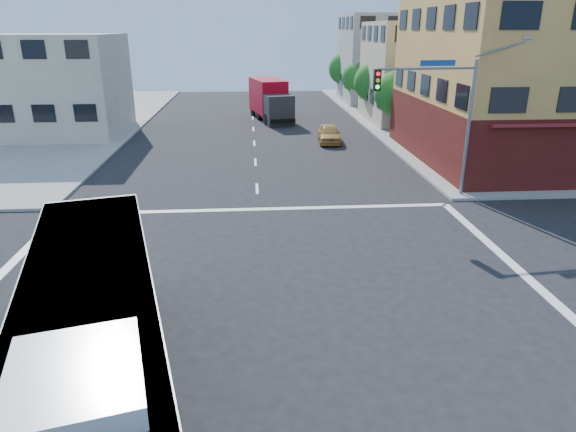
{
  "coord_description": "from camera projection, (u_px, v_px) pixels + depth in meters",
  "views": [
    {
      "loc": [
        -0.31,
        -14.48,
        8.43
      ],
      "look_at": [
        1.01,
        3.22,
        1.91
      ],
      "focal_mm": 32.0,
      "sensor_mm": 36.0,
      "label": 1
    }
  ],
  "objects": [
    {
      "name": "ground",
      "position": [
        264.0,
        307.0,
        16.49
      ],
      "size": [
        120.0,
        120.0,
        0.0
      ],
      "primitive_type": "plane",
      "color": "black",
      "rests_on": "ground"
    },
    {
      "name": "corner_building_ne",
      "position": [
        563.0,
        70.0,
        33.16
      ],
      "size": [
        18.1,
        15.44,
        14.0
      ],
      "color": "#D89D4D",
      "rests_on": "ground"
    },
    {
      "name": "building_east_near",
      "position": [
        434.0,
        73.0,
        47.93
      ],
      "size": [
        12.06,
        10.06,
        9.0
      ],
      "color": "#BDAE91",
      "rests_on": "ground"
    },
    {
      "name": "building_east_far",
      "position": [
        394.0,
        59.0,
        60.87
      ],
      "size": [
        12.06,
        10.06,
        10.0
      ],
      "color": "#9E9D99",
      "rests_on": "ground"
    },
    {
      "name": "building_west",
      "position": [
        44.0,
        86.0,
        41.98
      ],
      "size": [
        12.06,
        10.06,
        8.0
      ],
      "color": "beige",
      "rests_on": "ground"
    },
    {
      "name": "signal_mast_ne",
      "position": [
        439.0,
        102.0,
        25.35
      ],
      "size": [
        7.91,
        1.13,
        8.07
      ],
      "color": "slate",
      "rests_on": "ground"
    },
    {
      "name": "street_tree_a",
      "position": [
        397.0,
        91.0,
        42.22
      ],
      "size": [
        3.6,
        3.6,
        5.53
      ],
      "color": "#3D2316",
      "rests_on": "ground"
    },
    {
      "name": "street_tree_b",
      "position": [
        375.0,
        79.0,
        49.66
      ],
      "size": [
        3.8,
        3.8,
        5.79
      ],
      "color": "#3D2316",
      "rests_on": "ground"
    },
    {
      "name": "street_tree_c",
      "position": [
        358.0,
        75.0,
        57.25
      ],
      "size": [
        3.4,
        3.4,
        5.29
      ],
      "color": "#3D2316",
      "rests_on": "ground"
    },
    {
      "name": "street_tree_d",
      "position": [
        345.0,
        67.0,
        64.59
      ],
      "size": [
        4.0,
        4.0,
        6.03
      ],
      "color": "#3D2316",
      "rests_on": "ground"
    },
    {
      "name": "transit_bus",
      "position": [
        94.0,
        357.0,
        10.91
      ],
      "size": [
        5.84,
        13.12,
        3.8
      ],
      "rotation": [
        0.0,
        0.0,
        0.25
      ],
      "color": "black",
      "rests_on": "ground"
    },
    {
      "name": "box_truck",
      "position": [
        271.0,
        101.0,
        49.49
      ],
      "size": [
        4.14,
        8.73,
        3.79
      ],
      "rotation": [
        0.0,
        0.0,
        0.21
      ],
      "color": "#26252A",
      "rests_on": "ground"
    },
    {
      "name": "parked_car",
      "position": [
        329.0,
        134.0,
        39.94
      ],
      "size": [
        2.02,
        4.28,
        1.41
      ],
      "primitive_type": "imported",
      "rotation": [
        0.0,
        0.0,
        -0.09
      ],
      "color": "#C18F3E",
      "rests_on": "ground"
    }
  ]
}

